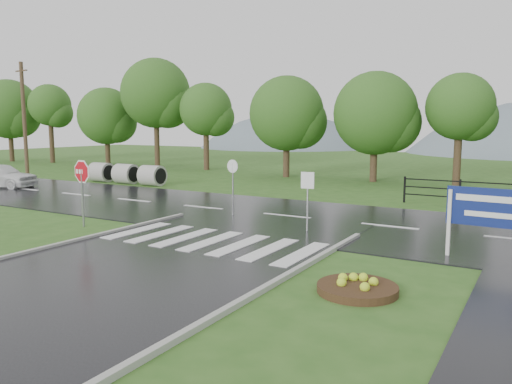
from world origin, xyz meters
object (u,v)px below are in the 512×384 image
Objects in this scene: stop_sign at (82,177)px; car_white at (1,188)px; culvert_pipes at (126,174)px; estate_billboard at (491,212)px.

car_white is at bearing 158.14° from stop_sign.
culvert_pipes is at bearing 128.70° from stop_sign.
stop_sign is 0.60× the size of car_white.
stop_sign reaches higher than estate_billboard.
estate_billboard is (12.67, 2.23, -0.42)m from stop_sign.
stop_sign is (8.24, -10.29, 1.15)m from culvert_pipes.
estate_billboard is at bearing 9.97° from stop_sign.
estate_billboard is (20.91, -8.06, 0.72)m from culvert_pipes.
estate_billboard is 0.53× the size of car_white.
culvert_pipes is 2.21× the size of stop_sign.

